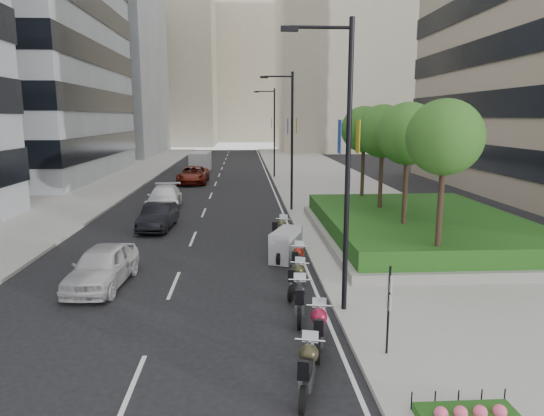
{
  "coord_description": "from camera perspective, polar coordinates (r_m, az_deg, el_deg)",
  "views": [
    {
      "loc": [
        1.15,
        -13.45,
        6.17
      ],
      "look_at": [
        2.46,
        8.72,
        2.0
      ],
      "focal_mm": 32.0,
      "sensor_mm": 36.0,
      "label": 1
    }
  ],
  "objects": [
    {
      "name": "lane_centre",
      "position": [
        43.97,
        -6.8,
        2.5
      ],
      "size": [
        0.12,
        100.0,
        0.01
      ],
      "primitive_type": "cube",
      "color": "silver",
      "rests_on": "ground"
    },
    {
      "name": "delivery_van",
      "position": [
        56.42,
        -8.42,
        5.29
      ],
      "size": [
        2.18,
        5.32,
        2.2
      ],
      "rotation": [
        0.0,
        0.0,
        -0.03
      ],
      "color": "#B8B8BA",
      "rests_on": "ground"
    },
    {
      "name": "ground",
      "position": [
        14.84,
        -7.73,
        -14.03
      ],
      "size": [
        160.0,
        160.0,
        0.0
      ],
      "primitive_type": "plane",
      "color": "black",
      "rests_on": "ground"
    },
    {
      "name": "car_d",
      "position": [
        46.48,
        -9.25,
        3.86
      ],
      "size": [
        2.73,
        5.8,
        1.6
      ],
      "primitive_type": "imported",
      "rotation": [
        0.0,
        0.0,
        -0.01
      ],
      "color": "maroon",
      "rests_on": "ground"
    },
    {
      "name": "tree_0",
      "position": [
        18.95,
        19.64,
        7.77
      ],
      "size": [
        2.8,
        2.8,
        6.3
      ],
      "color": "#332319",
      "rests_on": "planter"
    },
    {
      "name": "car_a",
      "position": [
        19.07,
        -19.36,
        -6.48
      ],
      "size": [
        2.11,
        4.56,
        1.51
      ],
      "primitive_type": "imported",
      "rotation": [
        0.0,
        0.0,
        -0.07
      ],
      "color": "silver",
      "rests_on": "ground"
    },
    {
      "name": "hedge",
      "position": [
        25.6,
        16.94,
        -1.6
      ],
      "size": [
        9.4,
        13.4,
        0.8
      ],
      "primitive_type": "cube",
      "color": "#164D16",
      "rests_on": "planter"
    },
    {
      "name": "building_grey_far",
      "position": [
        87.6,
        -20.86,
        15.75
      ],
      "size": [
        22.0,
        26.0,
        30.0
      ],
      "primitive_type": "cube",
      "color": "gray",
      "rests_on": "ground"
    },
    {
      "name": "sidewalk_right",
      "position": [
        44.57,
        6.81,
        2.7
      ],
      "size": [
        10.0,
        100.0,
        0.15
      ],
      "primitive_type": "cube",
      "color": "#9E9B93",
      "rests_on": "ground"
    },
    {
      "name": "building_cream_left",
      "position": [
        115.56,
        -13.41,
        15.74
      ],
      "size": [
        26.0,
        24.0,
        34.0
      ],
      "primitive_type": "cube",
      "color": "#B7AD93",
      "rests_on": "ground"
    },
    {
      "name": "motorcycle_1",
      "position": [
        13.48,
        5.52,
        -13.98
      ],
      "size": [
        0.71,
        2.12,
        1.06
      ],
      "rotation": [
        0.0,
        0.0,
        1.4
      ],
      "color": "black",
      "rests_on": "ground"
    },
    {
      "name": "tree_3",
      "position": [
        30.36,
        10.77,
        9.04
      ],
      "size": [
        2.8,
        2.8,
        6.3
      ],
      "color": "#332319",
      "rests_on": "planter"
    },
    {
      "name": "building_cream_right",
      "position": [
        96.48,
        9.58,
        17.54
      ],
      "size": [
        28.0,
        24.0,
        36.0
      ],
      "primitive_type": "cube",
      "color": "#B7AD93",
      "rests_on": "ground"
    },
    {
      "name": "motorcycle_6",
      "position": [
        24.06,
        0.96,
        -2.73
      ],
      "size": [
        1.07,
        2.17,
        1.14
      ],
      "rotation": [
        0.0,
        0.0,
        1.19
      ],
      "color": "black",
      "rests_on": "ground"
    },
    {
      "name": "building_cream_centre",
      "position": [
        134.07,
        -3.12,
        16.11
      ],
      "size": [
        30.0,
        24.0,
        38.0
      ],
      "primitive_type": "cube",
      "color": "#B7AD93",
      "rests_on": "ground"
    },
    {
      "name": "lamp_post_1",
      "position": [
        31.61,
        2.09,
        8.63
      ],
      "size": [
        2.34,
        0.45,
        9.0
      ],
      "color": "black",
      "rests_on": "ground"
    },
    {
      "name": "tree_2",
      "position": [
        26.5,
        12.88,
        8.76
      ],
      "size": [
        2.8,
        2.8,
        6.3
      ],
      "color": "#332319",
      "rests_on": "planter"
    },
    {
      "name": "sidewalk_left",
      "position": [
        45.8,
        -20.04,
        2.34
      ],
      "size": [
        8.0,
        100.0,
        0.15
      ],
      "primitive_type": "cube",
      "color": "#9E9B93",
      "rests_on": "ground"
    },
    {
      "name": "lamp_post_0",
      "position": [
        14.8,
        8.36,
        6.24
      ],
      "size": [
        2.34,
        0.45,
        9.0
      ],
      "color": "black",
      "rests_on": "ground"
    },
    {
      "name": "lamp_post_2",
      "position": [
        49.55,
        0.09,
        9.36
      ],
      "size": [
        2.34,
        0.45,
        9.0
      ],
      "color": "black",
      "rests_on": "ground"
    },
    {
      "name": "motorcycle_4",
      "position": [
        19.28,
        3.03,
        -6.25
      ],
      "size": [
        0.8,
        2.13,
        1.08
      ],
      "rotation": [
        0.0,
        0.0,
        1.33
      ],
      "color": "black",
      "rests_on": "ground"
    },
    {
      "name": "lane_edge",
      "position": [
        43.96,
        -0.01,
        2.57
      ],
      "size": [
        0.12,
        100.0,
        0.01
      ],
      "primitive_type": "cube",
      "color": "silver",
      "rests_on": "ground"
    },
    {
      "name": "motorcycle_2",
      "position": [
        15.35,
        3.26,
        -10.73
      ],
      "size": [
        0.73,
        2.18,
        1.09
      ],
      "rotation": [
        0.0,
        0.0,
        1.45
      ],
      "color": "black",
      "rests_on": "ground"
    },
    {
      "name": "planter",
      "position": [
        25.73,
        16.86,
        -2.9
      ],
      "size": [
        10.0,
        14.0,
        0.4
      ],
      "primitive_type": "cube",
      "color": "gray",
      "rests_on": "sidewalk_right"
    },
    {
      "name": "parking_sign",
      "position": [
        12.91,
        13.57,
        -11.1
      ],
      "size": [
        0.06,
        0.32,
        2.5
      ],
      "color": "black",
      "rests_on": "ground"
    },
    {
      "name": "car_c",
      "position": [
        33.97,
        -12.53,
        1.23
      ],
      "size": [
        2.42,
        5.39,
        1.53
      ],
      "primitive_type": "imported",
      "rotation": [
        0.0,
        0.0,
        0.05
      ],
      "color": "white",
      "rests_on": "ground"
    },
    {
      "name": "motorcycle_5",
      "position": [
        21.27,
        1.67,
        -4.36
      ],
      "size": [
        1.65,
        2.38,
        1.34
      ],
      "rotation": [
        0.0,
        0.0,
        1.19
      ],
      "color": "black",
      "rests_on": "ground"
    },
    {
      "name": "motorcycle_3",
      "position": [
        17.31,
        2.91,
        -8.34
      ],
      "size": [
        0.91,
        1.98,
        1.03
      ],
      "rotation": [
        0.0,
        0.0,
        1.22
      ],
      "color": "black",
      "rests_on": "ground"
    },
    {
      "name": "car_b",
      "position": [
        27.84,
        -13.23,
        -0.95
      ],
      "size": [
        1.8,
        4.44,
        1.43
      ],
      "primitive_type": "imported",
      "rotation": [
        0.0,
        0.0,
        -0.06
      ],
      "color": "black",
      "rests_on": "ground"
    },
    {
      "name": "tree_1",
      "position": [
        22.69,
        15.71,
        8.36
      ],
      "size": [
        2.8,
        2.8,
        6.3
      ],
      "color": "#332319",
      "rests_on": "planter"
    },
    {
      "name": "motorcycle_0",
      "position": [
        11.56,
        4.17,
        -18.38
      ],
      "size": [
        0.8,
        2.1,
        1.06
      ],
      "rotation": [
        0.0,
        0.0,
        1.32
      ],
      "color": "black",
      "rests_on": "ground"
    }
  ]
}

